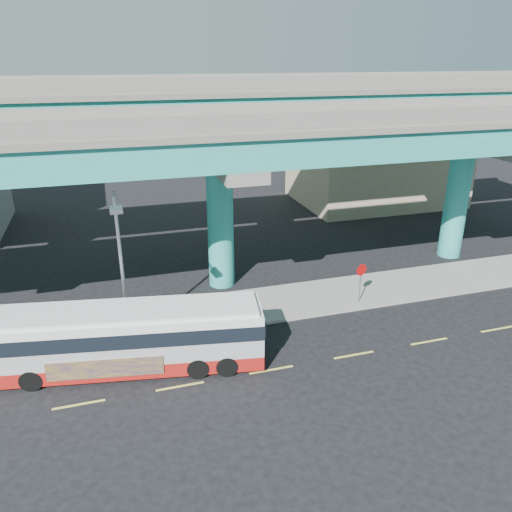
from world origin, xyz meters
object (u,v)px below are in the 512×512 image
object	(u,v)px
parked_car	(42,322)
street_lamp	(120,250)
transit_bus	(131,336)
stop_sign	(361,275)

from	to	relation	value
parked_car	street_lamp	bearing A→B (deg)	-128.78
street_lamp	transit_bus	bearing A→B (deg)	-89.09
parked_car	stop_sign	size ratio (longest dim) A/B	1.84
parked_car	street_lamp	size ratio (longest dim) A/B	0.58
parked_car	stop_sign	bearing A→B (deg)	-105.65
street_lamp	parked_car	bearing A→B (deg)	152.03
parked_car	transit_bus	bearing A→B (deg)	-145.33
transit_bus	stop_sign	distance (m)	12.59
transit_bus	street_lamp	size ratio (longest dim) A/B	1.61
parked_car	street_lamp	world-z (taller)	street_lamp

